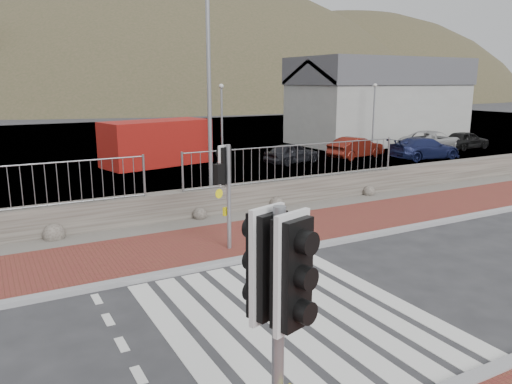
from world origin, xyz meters
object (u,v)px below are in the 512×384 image
car_e (465,140)px  car_c (424,148)px  shipping_container (157,143)px  car_b (356,148)px  streetlight (213,77)px  car_a (292,153)px  traffic_signal_far (227,175)px  car_d (431,141)px  traffic_signal_near (279,294)px

car_e → car_c: bearing=105.4°
shipping_container → car_b: size_ratio=1.53×
car_b → car_c: car_c is taller
streetlight → shipping_container: 10.36m
car_a → car_b: bearing=-102.6°
streetlight → car_c: 15.83m
traffic_signal_far → shipping_container: bearing=-121.0°
traffic_signal_far → streetlight: size_ratio=0.35×
traffic_signal_far → car_b: (13.19, 10.85, -1.39)m
traffic_signal_far → car_d: size_ratio=0.58×
shipping_container → car_a: bearing=-38.8°
car_a → shipping_container: bearing=53.1°
car_a → car_b: (4.22, -0.10, 0.04)m
shipping_container → car_e: (19.08, -3.60, -0.56)m
traffic_signal_near → car_a: traffic_signal_near is taller
traffic_signal_near → car_b: size_ratio=0.87×
shipping_container → traffic_signal_near: bearing=-117.7°
traffic_signal_near → streetlight: 12.37m
streetlight → shipping_container: bearing=101.9°
traffic_signal_far → car_c: (16.25, 8.69, -1.37)m
traffic_signal_near → car_d: (21.65, 17.68, -1.59)m
car_b → car_c: (3.06, -2.16, 0.02)m
car_d → car_c: bearing=111.6°
traffic_signal_near → car_b: (16.05, 18.00, -1.66)m
car_e → car_b: bearing=85.0°
traffic_signal_near → car_e: bearing=18.1°
traffic_signal_far → car_e: traffic_signal_far is taller
car_d → shipping_container: bearing=63.5°
car_c → car_e: car_c is taller
streetlight → car_b: streetlight is taller
streetlight → car_a: size_ratio=2.42×
traffic_signal_far → streetlight: streetlight is taller
traffic_signal_near → streetlight: streetlight is taller
shipping_container → car_c: shipping_container is taller
car_b → car_d: 5.61m
traffic_signal_far → car_e: size_ratio=0.80×
traffic_signal_far → car_d: bearing=-171.1°
traffic_signal_far → shipping_container: traffic_signal_far is taller
traffic_signal_near → car_b: traffic_signal_near is taller
car_b → car_c: 3.74m
car_b → shipping_container: bearing=63.2°
car_a → car_d: bearing=-103.7°
streetlight → car_e: (20.18, 6.17, -3.80)m
traffic_signal_near → shipping_container: traffic_signal_near is taller
traffic_signal_far → car_e: (21.71, 10.40, -1.40)m
car_a → car_c: 7.62m
traffic_signal_far → car_a: bearing=-149.6°
shipping_container → car_c: 14.62m
shipping_container → car_a: shipping_container is taller
streetlight → shipping_container: size_ratio=1.42×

